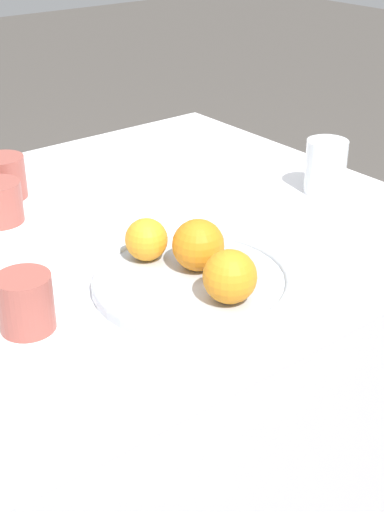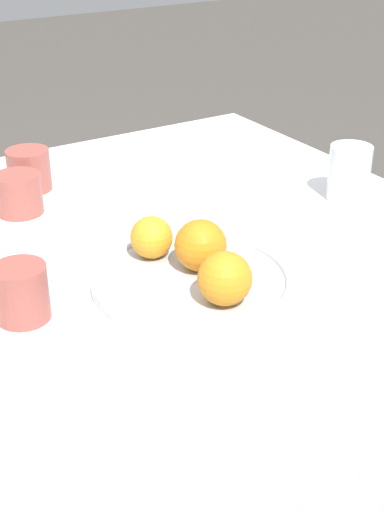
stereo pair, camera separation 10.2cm
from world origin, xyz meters
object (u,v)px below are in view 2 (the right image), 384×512
cup_0 (21,293)px  orange_1 (151,237)px  cup_1 (29,170)px  orange_2 (225,279)px  cup_2 (19,194)px  water_glass (349,173)px  orange_0 (201,245)px  fruit_platter (192,280)px

cup_0 → orange_1: bearing=10.7°
cup_0 → cup_1: same height
orange_1 → cup_0: bearing=-169.3°
orange_2 → cup_2: (-0.13, 0.46, -0.01)m
orange_2 → water_glass: (0.41, 0.20, 0.00)m
orange_0 → cup_0: size_ratio=0.99×
fruit_platter → cup_1: (-0.07, 0.48, 0.03)m
cup_0 → cup_2: bearing=70.7°
orange_1 → cup_2: size_ratio=0.80×
water_glass → fruit_platter: bearing=-163.8°
orange_1 → water_glass: water_glass is taller
orange_0 → cup_1: bearing=101.9°
cup_0 → cup_1: 0.46m
orange_1 → cup_2: (-0.11, 0.29, -0.01)m
fruit_platter → orange_0: (0.03, 0.02, 0.04)m
orange_0 → cup_1: 0.47m
cup_0 → cup_2: (0.12, 0.33, -0.00)m
water_glass → cup_0: (-0.66, -0.07, -0.01)m
orange_0 → water_glass: 0.40m
orange_1 → water_glass: 0.43m
orange_2 → cup_1: size_ratio=0.92×
fruit_platter → orange_0: orange_0 is taller
orange_1 → water_glass: bearing=3.9°
fruit_platter → orange_2: orange_2 is taller
orange_0 → cup_1: size_ratio=0.95×
cup_1 → fruit_platter: bearing=-81.7°
water_glass → cup_1: (-0.49, 0.36, -0.01)m
orange_0 → cup_0: bearing=173.5°
water_glass → cup_2: (-0.54, 0.26, -0.01)m
fruit_platter → water_glass: (0.42, 0.12, 0.04)m
cup_1 → cup_2: bearing=-119.8°
orange_0 → cup_0: 0.27m
orange_2 → cup_1: bearing=97.4°
orange_2 → cup_2: orange_2 is taller
water_glass → cup_2: size_ratio=1.24×
fruit_platter → orange_2: (0.00, -0.08, 0.04)m
cup_1 → cup_0: bearing=-111.7°
orange_2 → cup_1: orange_2 is taller
fruit_platter → water_glass: water_glass is taller
water_glass → cup_1: size_ratio=1.25×
cup_0 → cup_1: size_ratio=0.96×
orange_2 → cup_2: size_ratio=0.92×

